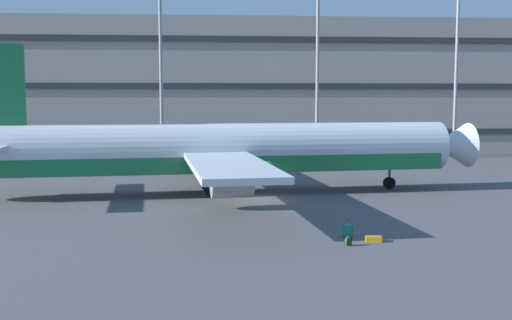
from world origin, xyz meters
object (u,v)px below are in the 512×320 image
suitcase_navy (374,239)px  backpack_silver (348,241)px  airliner (221,151)px  suitcase_black (348,230)px

suitcase_navy → backpack_silver: (-1.41, -0.68, 0.09)m
backpack_silver → suitcase_navy: bearing=25.9°
airliner → suitcase_black: (6.08, -14.46, -2.75)m
suitcase_navy → backpack_silver: backpack_silver is taller
suitcase_black → backpack_silver: size_ratio=1.79×
airliner → suitcase_black: 15.93m
airliner → suitcase_black: size_ratio=43.37×
suitcase_black → suitcase_navy: bearing=-42.4°
suitcase_navy → suitcase_black: 1.44m
backpack_silver → suitcase_black: bearing=77.7°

